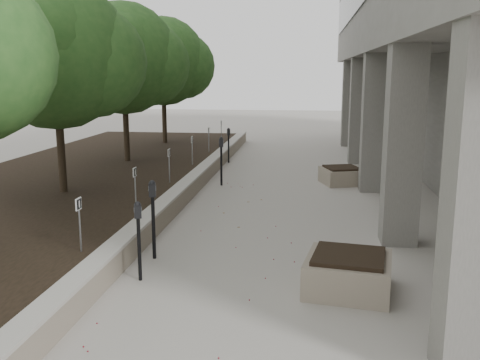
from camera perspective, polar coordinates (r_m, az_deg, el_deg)
The scene contains 18 objects.
retaining_wall at distance 14.70m, azimuth -6.00°, elevation -1.26°, with size 0.39×26.00×0.50m, color gray, non-canonical shape.
planting_bed at distance 15.95m, azimuth -18.95°, elevation -1.00°, with size 7.00×26.00×0.40m, color black.
crabapple_tree_3 at distance 14.41m, azimuth -18.94°, elevation 9.46°, with size 4.60×4.00×5.44m, color #275320, non-canonical shape.
crabapple_tree_4 at distance 19.03m, azimuth -12.24°, elevation 10.14°, with size 4.60×4.00×5.44m, color #275320, non-canonical shape.
crabapple_tree_5 at distance 23.80m, azimuth -8.18°, elevation 10.49°, with size 4.60×4.00×5.44m, color #275320, non-canonical shape.
parking_sign_3 at distance 9.65m, azimuth -16.71°, elevation -4.61°, with size 0.04×0.22×0.96m, color black, non-canonical shape.
parking_sign_4 at distance 12.36m, azimuth -11.10°, elevation -0.86°, with size 0.04×0.22×0.96m, color black, non-canonical shape.
parking_sign_5 at distance 15.18m, azimuth -7.54°, elevation 1.52°, with size 0.04×0.22×0.96m, color black, non-canonical shape.
parking_sign_6 at distance 18.06m, azimuth -5.11°, elevation 3.15°, with size 0.04×0.22×0.96m, color black, non-canonical shape.
parking_sign_7 at distance 20.97m, azimuth -3.35°, elevation 4.32°, with size 0.04×0.22×0.96m, color black, non-canonical shape.
parking_sign_8 at distance 23.90m, azimuth -2.01°, elevation 5.21°, with size 0.04×0.22×0.96m, color black, non-canonical shape.
parking_meter_2 at distance 9.15m, azimuth -10.72°, elevation -6.43°, with size 0.14×0.10×1.38m, color black, non-canonical shape.
parking_meter_3 at distance 10.14m, azimuth -9.22°, elevation -4.20°, with size 0.15×0.11×1.51m, color black, non-canonical shape.
parking_meter_4 at distance 16.54m, azimuth -2.01°, elevation 2.02°, with size 0.15×0.11×1.52m, color black, non-canonical shape.
parking_meter_5 at distance 20.74m, azimuth -1.23°, elevation 3.72°, with size 0.13×0.10×1.36m, color black, non-canonical shape.
planter_front at distance 8.88m, azimuth 11.46°, elevation -9.62°, with size 1.32×1.32×0.62m, color gray, non-canonical shape.
planter_back at distance 17.14m, azimuth 10.78°, elevation 0.50°, with size 1.17×1.17×0.54m, color gray, non-canonical shape.
berry_scatter at distance 10.65m, azimuth -1.84°, elevation -7.49°, with size 3.30×14.10×0.02m, color maroon, non-canonical shape.
Camera 1 is at (1.53, -4.94, 3.46)m, focal length 40.04 mm.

